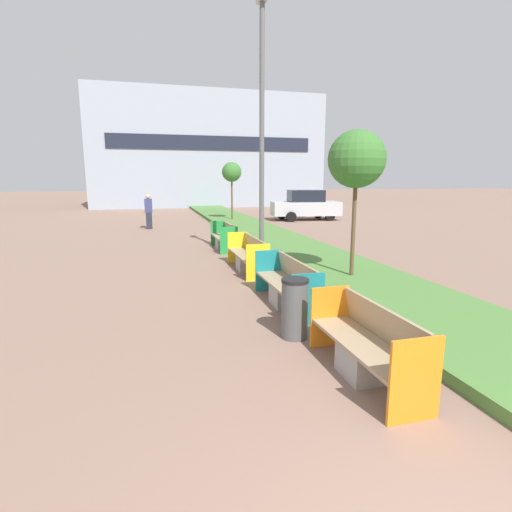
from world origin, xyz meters
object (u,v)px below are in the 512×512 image
Objects in this scene: bench_green_frame at (224,239)px; pedestrian_walking at (148,211)px; sapling_tree_far at (232,172)px; litter_bin at (295,308)px; bench_orange_frame at (367,350)px; bench_teal_frame at (287,287)px; street_lamp_post at (262,123)px; bench_yellow_frame at (248,257)px; parked_car_distant at (306,205)px; sapling_tree_near at (357,160)px.

pedestrian_walking is at bearing 110.86° from bench_green_frame.
litter_bin is at bearing -98.46° from sapling_tree_far.
bench_orange_frame is 2.13× the size of litter_bin.
bench_green_frame is 8.48m from litter_bin.
pedestrian_walking is (-2.19, 15.38, 0.42)m from litter_bin.
bench_teal_frame is at bearing -79.15° from pedestrian_walking.
pedestrian_walking is at bearing 98.89° from bench_orange_frame.
bench_teal_frame is 0.32× the size of street_lamp_post.
bench_yellow_frame is (0.00, 6.34, 0.01)m from bench_orange_frame.
street_lamp_post is (0.61, 4.05, 3.72)m from bench_teal_frame.
bench_orange_frame is 0.60× the size of sapling_tree_far.
bench_yellow_frame is 0.69× the size of sapling_tree_far.
bench_yellow_frame is 2.45× the size of litter_bin.
bench_green_frame is 11.43m from parked_car_distant.
bench_orange_frame is 1.18× the size of pedestrian_walking.
litter_bin is at bearing 106.78° from bench_orange_frame.
litter_bin reaches higher than bench_orange_frame.
bench_green_frame is at bearing -119.00° from parked_car_distant.
bench_orange_frame is 9.93m from bench_green_frame.
street_lamp_post is 3.31m from sapling_tree_near.
pedestrian_walking is at bearing -155.22° from sapling_tree_far.
bench_orange_frame is at bearing -90.06° from bench_teal_frame.
bench_orange_frame is 5.59m from sapling_tree_near.
sapling_tree_far is (0.00, 14.63, -0.08)m from sapling_tree_near.
street_lamp_post reaches higher than sapling_tree_near.
sapling_tree_near reaches higher than bench_green_frame.
bench_orange_frame is 0.87× the size of bench_yellow_frame.
bench_teal_frame is 0.99× the size of bench_yellow_frame.
bench_green_frame is 6.46m from sapling_tree_near.
bench_orange_frame is 0.47× the size of parked_car_distant.
bench_orange_frame is 1.54m from litter_bin.
litter_bin is at bearing -104.63° from parked_car_distant.
parked_car_distant reaches higher than bench_orange_frame.
pedestrian_walking is (-2.63, 6.92, 0.54)m from bench_green_frame.
street_lamp_post reaches higher than pedestrian_walking.
street_lamp_post is at bearing -71.52° from pedestrian_walking.
street_lamp_post is at bearing -77.67° from bench_green_frame.
bench_orange_frame is 0.28× the size of street_lamp_post.
street_lamp_post is 4.19× the size of pedestrian_walking.
bench_teal_frame is 0.65× the size of sapling_tree_near.
bench_yellow_frame is 13.15m from sapling_tree_far.
bench_orange_frame is at bearing -94.91° from street_lamp_post.
bench_green_frame is at bearing 87.01° from litter_bin.
sapling_tree_far is 5.08m from parked_car_distant.
bench_teal_frame is at bearing -90.00° from bench_yellow_frame.
bench_yellow_frame is 3.89m from sapling_tree_near.
litter_bin reaches higher than bench_yellow_frame.
bench_yellow_frame is 10.84m from pedestrian_walking.
bench_orange_frame is 6.34m from bench_yellow_frame.
bench_teal_frame is at bearing -89.97° from bench_green_frame.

